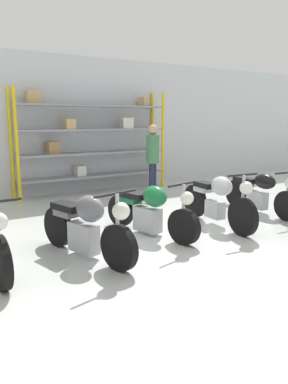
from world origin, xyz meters
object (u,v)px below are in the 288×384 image
(motorcycle_green, at_px, (150,210))
(person_near_rack, at_px, (153,155))
(shelving_rack, at_px, (91,139))
(motorcycle_grey, at_px, (86,225))
(motorcycle_silver, at_px, (218,200))
(motorcycle_black, at_px, (261,192))

(motorcycle_green, distance_m, person_near_rack, 3.15)
(shelving_rack, xyz_separation_m, motorcycle_grey, (-2.11, -4.48, -0.97))
(motorcycle_green, bearing_deg, motorcycle_silver, 68.55)
(shelving_rack, xyz_separation_m, person_near_rack, (0.99, -1.50, -0.36))
(motorcycle_black, bearing_deg, motorcycle_green, -84.99)
(shelving_rack, relative_size, person_near_rack, 2.30)
(motorcycle_grey, height_order, person_near_rack, person_near_rack)
(motorcycle_grey, height_order, motorcycle_silver, motorcycle_silver)
(shelving_rack, distance_m, motorcycle_black, 4.62)
(motorcycle_green, height_order, motorcycle_silver, motorcycle_silver)
(motorcycle_silver, bearing_deg, shelving_rack, -166.25)
(motorcycle_green, height_order, person_near_rack, person_near_rack)
(motorcycle_grey, bearing_deg, motorcycle_silver, 80.81)
(motorcycle_grey, xyz_separation_m, motorcycle_silver, (2.72, 0.22, 0.02))
(motorcycle_black, xyz_separation_m, person_near_rack, (-1.08, 2.51, 0.63))
(motorcycle_grey, distance_m, motorcycle_green, 1.43)
(motorcycle_green, bearing_deg, motorcycle_black, 78.19)
(motorcycle_silver, height_order, person_near_rack, person_near_rack)
(motorcycle_grey, bearing_deg, shelving_rack, 140.93)
(motorcycle_silver, bearing_deg, motorcycle_green, -93.35)
(shelving_rack, distance_m, person_near_rack, 1.83)
(motorcycle_grey, xyz_separation_m, motorcycle_green, (1.36, 0.44, -0.05))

